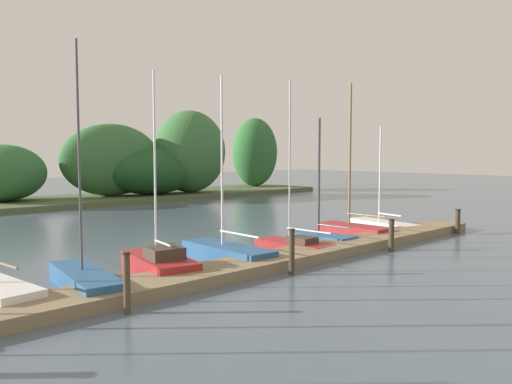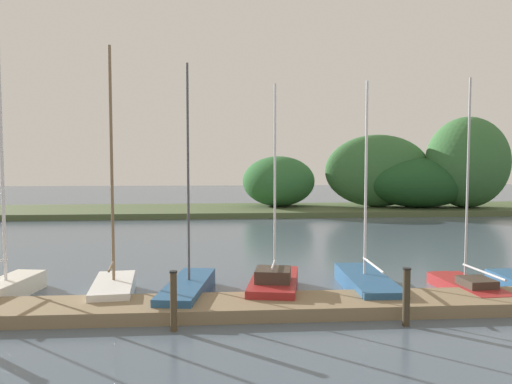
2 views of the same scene
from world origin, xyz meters
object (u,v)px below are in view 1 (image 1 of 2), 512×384
Objects in this scene: sailboat_9 at (351,228)px; mooring_piling_3 at (292,252)px; sailboat_6 at (224,251)px; mooring_piling_5 at (458,221)px; sailboat_10 at (381,223)px; mooring_piling_2 at (127,283)px; mooring_piling_4 at (391,235)px; sailboat_4 at (83,278)px; sailboat_8 at (320,236)px; sailboat_7 at (292,243)px; sailboat_5 at (158,262)px.

mooring_piling_3 is at bearing 113.64° from sailboat_9.
sailboat_9 is at bearing -87.05° from sailboat_6.
mooring_piling_5 is at bearing -127.42° from sailboat_9.
sailboat_10 reaches higher than mooring_piling_2.
sailboat_4 is at bearing 166.17° from mooring_piling_4.
sailboat_6 is 7.79m from sailboat_9.
sailboat_8 reaches higher than mooring_piling_5.
sailboat_8 is 3.62× the size of mooring_piling_3.
sailboat_7 is 5.69× the size of mooring_piling_5.
sailboat_8 reaches higher than mooring_piling_3.
mooring_piling_2 is at bearing 103.88° from sailboat_9.
sailboat_10 is at bearing 36.68° from mooring_piling_4.
sailboat_7 is 1.28× the size of sailboat_10.
sailboat_9 is 5.60× the size of mooring_piling_4.
mooring_piling_5 is (8.85, -2.53, 0.31)m from sailboat_7.
sailboat_9 reaches higher than mooring_piling_2.
mooring_piling_5 is (4.14, -3.17, 0.23)m from sailboat_9.
sailboat_4 reaches higher than mooring_piling_5.
sailboat_6 is at bearing -75.48° from sailboat_5.
sailboat_8 is at bearing 30.91° from mooring_piling_3.
sailboat_10 is at bearing 12.76° from mooring_piling_2.
sailboat_8 is at bearing -90.70° from sailboat_6.
mooring_piling_2 is at bearing 147.48° from sailboat_5.
sailboat_10 is 6.35m from mooring_piling_4.
sailboat_8 is 1.02× the size of sailboat_10.
sailboat_7 is at bearing -97.22° from sailboat_6.
sailboat_9 is at bearing -77.59° from sailboat_5.
sailboat_10 is at bearing -83.07° from sailboat_8.
sailboat_7 reaches higher than mooring_piling_2.
sailboat_5 is at bearing 83.92° from sailboat_7.
sailboat_5 is at bearing 46.97° from mooring_piling_2.
sailboat_9 is (4.71, 0.64, 0.08)m from sailboat_7.
sailboat_4 is 5.52m from sailboat_6.
mooring_piling_5 is at bearing 0.55° from mooring_piling_2.
sailboat_4 is 2.81m from mooring_piling_2.
sailboat_9 is 13.89m from mooring_piling_2.
sailboat_9 is 3.89m from mooring_piling_4.
sailboat_9 is (7.79, 0.15, 0.04)m from sailboat_6.
sailboat_10 reaches higher than mooring_piling_5.
sailboat_9 is at bearing 60.04° from mooring_piling_4.
sailboat_5 is 0.92× the size of sailboat_9.
sailboat_4 reaches higher than mooring_piling_3.
mooring_piling_4 is at bearing -98.42° from sailboat_5.
sailboat_9 is 4.78× the size of mooring_piling_3.
sailboat_6 reaches higher than mooring_piling_2.
sailboat_7 is at bearing -82.24° from sailboat_5.
sailboat_7 reaches higher than sailboat_10.
sailboat_8 is at bearing 104.36° from mooring_piling_4.
mooring_piling_4 is (8.76, -3.01, 0.27)m from sailboat_5.
sailboat_5 is 4.36× the size of mooring_piling_2.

